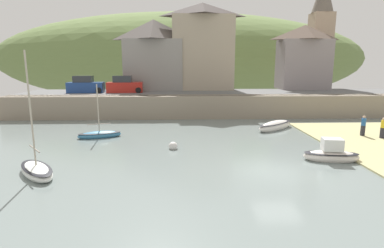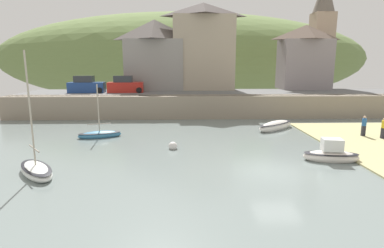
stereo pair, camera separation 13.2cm
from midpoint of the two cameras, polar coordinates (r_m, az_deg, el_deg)
quay_seawall at (r=34.23m, az=7.23°, el=3.61°), size 48.00×9.40×2.40m
hillside_backdrop at (r=71.23m, az=-1.56°, el=11.91°), size 80.00×44.00×19.23m
waterfront_building_left at (r=41.39m, az=-6.73°, el=12.62°), size 7.60×5.86×8.84m
waterfront_building_centre at (r=41.37m, az=2.17°, el=14.09°), size 7.97×5.52×10.90m
waterfront_building_right at (r=44.27m, az=20.09°, el=11.56°), size 6.57×4.39×8.25m
church_with_spire at (r=49.63m, az=22.89°, el=15.72°), size 3.00×3.00×15.65m
sailboat_blue_trim at (r=18.45m, az=-26.57°, el=-7.53°), size 3.25×3.60×6.59m
sailboat_nearest_shore at (r=28.50m, az=15.25°, el=-0.36°), size 4.23×3.82×1.00m
rowboat_small_beached at (r=20.53m, az=24.39°, el=-5.19°), size 3.40×1.70×1.56m
dinghy_open_wooden at (r=25.65m, az=-16.47°, el=-1.84°), size 3.50×2.02×4.35m
parked_car_near_slipway at (r=38.50m, az=-18.79°, el=6.71°), size 4.19×1.92×1.95m
parked_car_by_wall at (r=37.43m, az=-12.10°, el=6.94°), size 4.20×1.97×1.95m
person_on_slipway at (r=28.09m, az=29.20°, el=-0.15°), size 0.34×0.34×1.62m
person_near_water at (r=27.90m, az=31.92°, el=-0.49°), size 0.34×0.34×1.62m
mooring_buoy at (r=21.34m, az=-3.35°, el=-4.11°), size 0.62×0.62×0.62m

